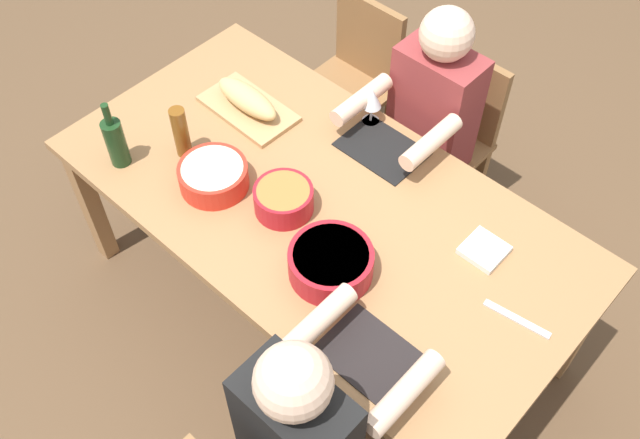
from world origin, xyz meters
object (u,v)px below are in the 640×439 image
object	(u,v)px
chair_far_center	(447,132)
wine_bottle	(116,141)
napkin_stack	(484,250)
bread_loaf	(247,99)
wine_glass	(372,100)
chair_far_left	(354,77)
diner_far_center	(427,118)
beer_bottle	(181,132)
serving_bowl_fruit	(284,198)
dining_table	(320,213)
cutting_board	(248,109)
serving_bowl_salad	(331,262)
serving_bowl_pasta	(213,175)
diner_near_right	(307,431)

from	to	relation	value
chair_far_center	wine_bottle	size ratio (longest dim) A/B	2.93
napkin_stack	bread_loaf	bearing A→B (deg)	-176.78
wine_bottle	wine_glass	size ratio (longest dim) A/B	1.75
chair_far_left	napkin_stack	size ratio (longest dim) A/B	6.07
diner_far_center	wine_bottle	xyz separation A→B (m)	(-0.69, -1.02, 0.15)
bread_loaf	wine_bottle	world-z (taller)	wine_bottle
bread_loaf	beer_bottle	bearing A→B (deg)	-91.82
diner_far_center	serving_bowl_fruit	size ratio (longest dim) A/B	5.56
chair_far_center	beer_bottle	size ratio (longest dim) A/B	3.86
chair_far_left	wine_bottle	bearing A→B (deg)	-96.71
wine_glass	napkin_stack	world-z (taller)	wine_glass
dining_table	beer_bottle	world-z (taller)	beer_bottle
chair_far_center	cutting_board	distance (m)	0.91
diner_far_center	chair_far_left	bearing A→B (deg)	161.52
diner_far_center	cutting_board	world-z (taller)	diner_far_center
serving_bowl_salad	bread_loaf	bearing A→B (deg)	155.25
chair_far_left	bread_loaf	distance (m)	0.76
wine_glass	napkin_stack	bearing A→B (deg)	-17.94
wine_bottle	beer_bottle	size ratio (longest dim) A/B	1.32
diner_far_center	serving_bowl_pasta	world-z (taller)	diner_far_center
serving_bowl_salad	serving_bowl_pasta	world-z (taller)	serving_bowl_salad
chair_far_center	beer_bottle	world-z (taller)	beer_bottle
beer_bottle	serving_bowl_fruit	bearing A→B (deg)	7.44
cutting_board	serving_bowl_fruit	bearing A→B (deg)	-29.79
dining_table	diner_near_right	distance (m)	0.85
chair_far_center	serving_bowl_fruit	size ratio (longest dim) A/B	3.94
serving_bowl_pasta	wine_bottle	bearing A→B (deg)	-155.14
chair_far_left	diner_near_right	size ratio (longest dim) A/B	0.71
wine_glass	napkin_stack	distance (m)	0.75
chair_far_center	diner_near_right	world-z (taller)	diner_near_right
serving_bowl_fruit	bread_loaf	xyz separation A→B (m)	(-0.47, 0.27, 0.01)
serving_bowl_pasta	cutting_board	world-z (taller)	serving_bowl_pasta
cutting_board	bread_loaf	world-z (taller)	bread_loaf
chair_far_left	diner_far_center	size ratio (longest dim) A/B	0.71
chair_far_center	wine_bottle	xyz separation A→B (m)	(-0.69, -1.21, 0.37)
chair_far_left	diner_near_right	distance (m)	1.86
dining_table	cutting_board	distance (m)	0.57
dining_table	wine_bottle	size ratio (longest dim) A/B	6.89
serving_bowl_pasta	wine_bottle	distance (m)	0.39
dining_table	diner_near_right	size ratio (longest dim) A/B	1.67
bread_loaf	napkin_stack	xyz separation A→B (m)	(1.11, 0.06, -0.05)
serving_bowl_salad	beer_bottle	world-z (taller)	beer_bottle
cutting_board	beer_bottle	world-z (taller)	beer_bottle
serving_bowl_pasta	wine_bottle	xyz separation A→B (m)	(-0.35, -0.16, 0.05)
chair_far_left	serving_bowl_salad	bearing A→B (deg)	-52.89
wine_glass	diner_far_center	bearing A→B (deg)	57.39
wine_bottle	beer_bottle	bearing A→B (deg)	53.72
diner_near_right	serving_bowl_salad	xyz separation A→B (m)	(-0.31, 0.45, 0.10)
dining_table	chair_far_center	xyz separation A→B (m)	(0.00, 0.84, -0.18)
napkin_stack	serving_bowl_fruit	bearing A→B (deg)	-152.94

